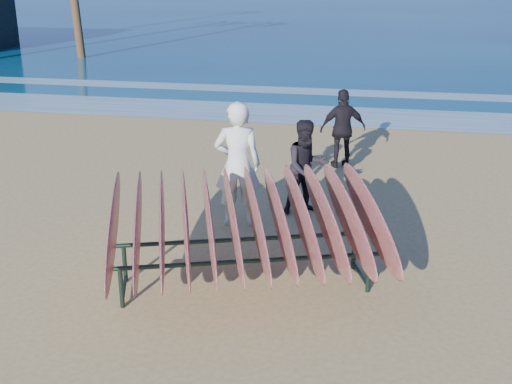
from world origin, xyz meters
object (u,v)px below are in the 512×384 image
(person_white, at_px, (238,165))
(surfboard_rack, at_px, (244,221))
(person_dark_b, at_px, (343,129))
(person_dark_a, at_px, (307,167))

(person_white, bearing_deg, surfboard_rack, 94.14)
(surfboard_rack, distance_m, person_dark_b, 5.44)
(person_white, xyz_separation_m, person_dark_b, (1.32, 3.38, -0.19))
(person_dark_b, bearing_deg, person_dark_a, 62.56)
(person_dark_a, bearing_deg, person_white, -172.14)
(person_white, height_order, person_dark_b, person_white)
(person_dark_a, distance_m, person_dark_b, 2.67)
(person_dark_b, bearing_deg, person_white, 49.22)
(surfboard_rack, xyz_separation_m, person_dark_a, (0.39, 2.75, -0.11))
(surfboard_rack, relative_size, person_white, 2.00)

